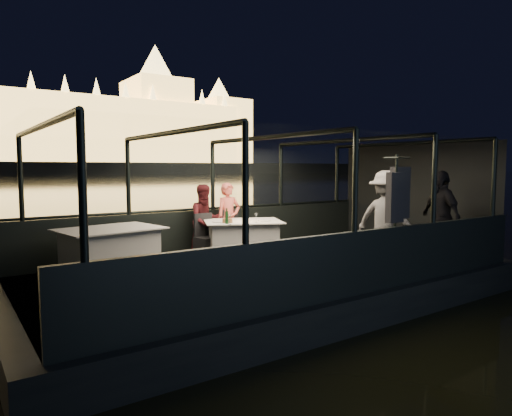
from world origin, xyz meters
TOP-DOWN VIEW (x-y plane):
  - boat_hull at (0.00, 0.00)m, footprint 8.60×4.40m
  - boat_deck at (0.00, 0.00)m, footprint 8.00×4.00m
  - gunwale_port at (0.00, 2.00)m, footprint 8.00×0.08m
  - gunwale_starboard at (0.00, -2.00)m, footprint 8.00×0.08m
  - cabin_glass_port at (0.00, 2.00)m, footprint 8.00×0.02m
  - cabin_glass_starboard at (0.00, -2.00)m, footprint 8.00×0.02m
  - cabin_roof_glass at (0.00, 0.00)m, footprint 8.00×4.00m
  - end_wall_fore at (-4.00, 0.00)m, footprint 0.02×4.00m
  - end_wall_aft at (4.00, 0.00)m, footprint 0.02×4.00m
  - canopy_ribs at (0.00, 0.00)m, footprint 8.00×4.00m
  - dining_table_central at (0.05, 0.91)m, footprint 1.75×1.55m
  - dining_table_aft at (-2.49, 0.92)m, footprint 1.70×1.35m
  - chair_port_left at (-0.48, 1.36)m, footprint 0.46×0.46m
  - chair_port_right at (0.14, 1.42)m, footprint 0.50×0.50m
  - coat_stand at (1.18, -1.75)m, footprint 0.60×0.51m
  - person_woman_coral at (0.16, 1.63)m, footprint 0.54×0.36m
  - person_man_maroon at (-0.38, 1.63)m, footprint 0.73×0.59m
  - passenger_stripe at (1.85, -1.02)m, footprint 0.88×1.24m
  - passenger_dark at (3.07, -1.29)m, footprint 0.75×1.10m
  - wine_bottle at (-0.44, 0.69)m, footprint 0.07×0.07m
  - bread_basket at (-0.36, 0.80)m, footprint 0.23×0.23m
  - amber_candle at (0.06, 0.86)m, footprint 0.06×0.06m
  - plate_near at (0.38, 0.66)m, footprint 0.28×0.28m
  - plate_far at (-0.43, 0.97)m, footprint 0.33×0.33m
  - wine_glass_white at (-0.47, 0.55)m, footprint 0.08×0.08m
  - wine_glass_red at (0.16, 0.93)m, footprint 0.07×0.07m
  - wine_glass_empty at (0.09, 0.52)m, footprint 0.07×0.07m

SIDE VIEW (x-z plane):
  - boat_hull at x=0.00m, z-range -0.50..0.50m
  - boat_deck at x=0.00m, z-range 0.46..0.50m
  - dining_table_central at x=0.05m, z-range 0.50..1.27m
  - dining_table_aft at x=-2.49m, z-range 0.48..1.29m
  - gunwale_port at x=0.00m, z-range 0.50..1.40m
  - gunwale_starboard at x=0.00m, z-range 0.50..1.40m
  - chair_port_left at x=-0.48m, z-range 0.51..1.39m
  - chair_port_right at x=0.14m, z-range 0.50..1.40m
  - person_woman_coral at x=0.16m, z-range 0.51..1.99m
  - person_man_maroon at x=-0.38m, z-range 0.53..1.97m
  - plate_near at x=0.38m, z-range 1.27..1.28m
  - plate_far at x=-0.43m, z-range 1.26..1.28m
  - bread_basket at x=-0.36m, z-range 1.27..1.34m
  - amber_candle at x=0.06m, z-range 1.27..1.34m
  - passenger_stripe at x=1.85m, z-range 0.48..2.22m
  - passenger_dark at x=3.07m, z-range 0.48..2.22m
  - wine_glass_white at x=-0.47m, z-range 1.27..1.45m
  - wine_glass_red at x=0.16m, z-range 1.27..1.45m
  - wine_glass_empty at x=0.09m, z-range 1.27..1.45m
  - coat_stand at x=1.18m, z-range 0.41..2.39m
  - wine_bottle at x=-0.44m, z-range 1.27..1.56m
  - end_wall_fore at x=-4.00m, z-range 0.50..2.80m
  - end_wall_aft at x=4.00m, z-range 0.50..2.80m
  - canopy_ribs at x=0.00m, z-range 0.50..2.80m
  - cabin_glass_port at x=0.00m, z-range 1.40..2.80m
  - cabin_glass_starboard at x=0.00m, z-range 1.40..2.80m
  - cabin_roof_glass at x=0.00m, z-range 2.79..2.81m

